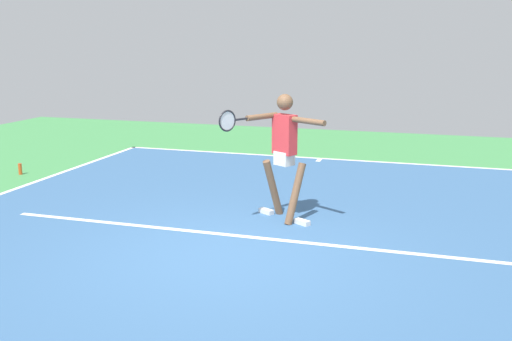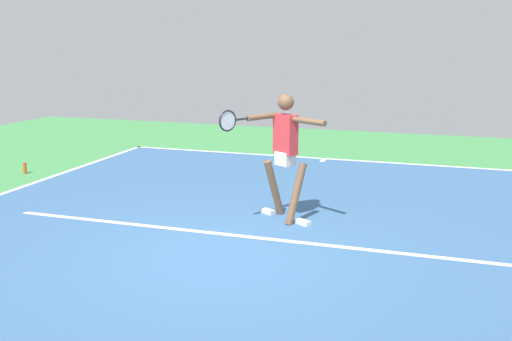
% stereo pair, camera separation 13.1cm
% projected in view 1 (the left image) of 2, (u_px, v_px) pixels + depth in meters
% --- Properties ---
extents(ground_plane, '(21.01, 21.01, 0.00)m').
position_uv_depth(ground_plane, '(223.00, 255.00, 7.25)').
color(ground_plane, '#428E4C').
extents(court_surface, '(9.40, 12.61, 0.00)m').
position_uv_depth(court_surface, '(223.00, 255.00, 7.25)').
color(court_surface, '#38608E').
rests_on(court_surface, ground_plane).
extents(court_line_baseline_near, '(9.40, 0.10, 0.01)m').
position_uv_depth(court_line_baseline_near, '(321.00, 158.00, 13.08)').
color(court_line_baseline_near, white).
rests_on(court_line_baseline_near, ground_plane).
extents(court_line_service, '(7.05, 0.10, 0.01)m').
position_uv_depth(court_line_service, '(242.00, 236.00, 7.93)').
color(court_line_service, white).
rests_on(court_line_service, ground_plane).
extents(court_line_centre_mark, '(0.10, 0.30, 0.01)m').
position_uv_depth(court_line_centre_mark, '(319.00, 160.00, 12.89)').
color(court_line_centre_mark, white).
rests_on(court_line_centre_mark, ground_plane).
extents(tennis_player, '(1.35, 1.16, 1.86)m').
position_uv_depth(tennis_player, '(283.00, 148.00, 8.44)').
color(tennis_player, brown).
rests_on(tennis_player, ground_plane).
extents(water_bottle, '(0.07, 0.07, 0.22)m').
position_uv_depth(water_bottle, '(20.00, 169.00, 11.52)').
color(water_bottle, '#D84C1E').
rests_on(water_bottle, ground_plane).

